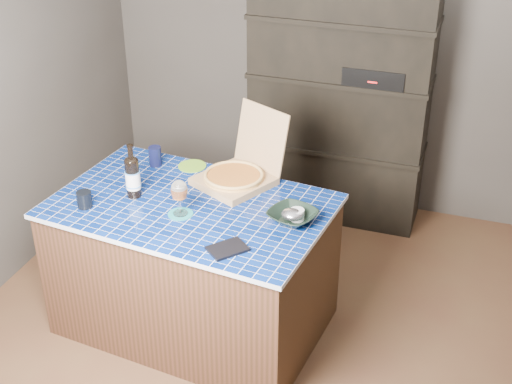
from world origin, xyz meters
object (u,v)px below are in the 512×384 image
at_px(pizza_box, 237,174).
at_px(mead_bottle, 133,176).
at_px(kitchen_island, 193,265).
at_px(bowl, 292,216).
at_px(dvd_case, 227,249).
at_px(wine_glass, 179,191).

distance_m(pizza_box, mead_bottle, 0.58).
height_order(kitchen_island, bowl, bowl).
xyz_separation_m(pizza_box, mead_bottle, (-0.48, -0.32, 0.06)).
distance_m(kitchen_island, mead_bottle, 0.61).
height_order(pizza_box, dvd_case, pizza_box).
relative_size(dvd_case, bowl, 0.76).
xyz_separation_m(pizza_box, wine_glass, (-0.16, -0.42, 0.08)).
distance_m(kitchen_island, wine_glass, 0.55).
relative_size(wine_glass, dvd_case, 1.08).
bearing_deg(dvd_case, bowl, 98.23).
relative_size(kitchen_island, pizza_box, 2.79).
xyz_separation_m(kitchen_island, dvd_case, (0.34, -0.34, 0.41)).
height_order(pizza_box, wine_glass, pizza_box).
bearing_deg(mead_bottle, kitchen_island, 3.31).
height_order(wine_glass, dvd_case, wine_glass).
distance_m(mead_bottle, dvd_case, 0.75).
distance_m(kitchen_island, dvd_case, 0.63).
xyz_separation_m(pizza_box, dvd_case, (0.19, -0.64, -0.05)).
xyz_separation_m(kitchen_island, mead_bottle, (-0.32, -0.02, 0.52)).
bearing_deg(dvd_case, pizza_box, 146.55).
bearing_deg(pizza_box, kitchen_island, -91.07).
bearing_deg(kitchen_island, dvd_case, -38.69).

